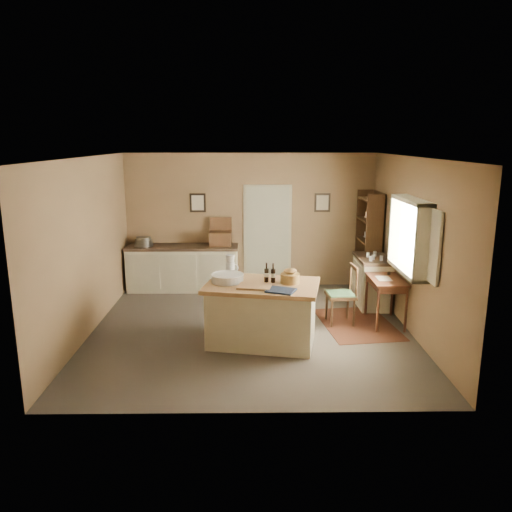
{
  "coord_description": "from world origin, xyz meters",
  "views": [
    {
      "loc": [
        -0.02,
        -7.48,
        2.95
      ],
      "look_at": [
        0.09,
        0.22,
        1.15
      ],
      "focal_mm": 35.0,
      "sensor_mm": 36.0,
      "label": 1
    }
  ],
  "objects": [
    {
      "name": "ceiling",
      "position": [
        0.0,
        0.0,
        2.7
      ],
      "size": [
        5.0,
        5.0,
        0.0
      ],
      "primitive_type": "plane",
      "color": "silver",
      "rests_on": "wall_back"
    },
    {
      "name": "work_island",
      "position": [
        0.16,
        -0.52,
        0.48
      ],
      "size": [
        1.79,
        1.34,
        1.2
      ],
      "rotation": [
        0.0,
        0.0,
        -0.19
      ],
      "color": "beige",
      "rests_on": "ground"
    },
    {
      "name": "wall_right",
      "position": [
        2.5,
        0.0,
        1.35
      ],
      "size": [
        0.1,
        5.0,
        2.7
      ],
      "primitive_type": "cube",
      "color": "#8D6C4A",
      "rests_on": "ground"
    },
    {
      "name": "door",
      "position": [
        0.35,
        2.47,
        1.05
      ],
      "size": [
        0.97,
        0.06,
        2.11
      ],
      "primitive_type": "cube",
      "color": "#BCBD9E",
      "rests_on": "ground"
    },
    {
      "name": "writing_desk",
      "position": [
        2.2,
        0.24,
        0.67
      ],
      "size": [
        0.52,
        0.85,
        0.82
      ],
      "color": "#3D1F13",
      "rests_on": "ground"
    },
    {
      "name": "rug",
      "position": [
        1.75,
        0.2,
        0.0
      ],
      "size": [
        1.29,
        1.72,
        0.01
      ],
      "primitive_type": "cube",
      "rotation": [
        0.0,
        0.0,
        0.12
      ],
      "color": "#502213",
      "rests_on": "ground"
    },
    {
      "name": "wall_left",
      "position": [
        -2.5,
        0.0,
        1.35
      ],
      "size": [
        0.1,
        5.0,
        2.7
      ],
      "primitive_type": "cube",
      "color": "#8D6C4A",
      "rests_on": "ground"
    },
    {
      "name": "wall_back",
      "position": [
        0.0,
        2.5,
        1.35
      ],
      "size": [
        5.0,
        0.1,
        2.7
      ],
      "primitive_type": "cube",
      "color": "#8D6C4A",
      "rests_on": "ground"
    },
    {
      "name": "framed_prints",
      "position": [
        0.2,
        2.48,
        1.72
      ],
      "size": [
        2.82,
        0.02,
        0.38
      ],
      "color": "black",
      "rests_on": "ground"
    },
    {
      "name": "desk_chair",
      "position": [
        1.47,
        0.26,
        0.48
      ],
      "size": [
        0.48,
        0.48,
        0.96
      ],
      "primitive_type": null,
      "rotation": [
        0.0,
        0.0,
        0.08
      ],
      "color": "#331F11",
      "rests_on": "ground"
    },
    {
      "name": "right_cabinet",
      "position": [
        2.2,
        1.17,
        0.46
      ],
      "size": [
        0.55,
        0.99,
        0.99
      ],
      "color": "beige",
      "rests_on": "ground"
    },
    {
      "name": "wall_front",
      "position": [
        0.0,
        -2.5,
        1.35
      ],
      "size": [
        5.0,
        0.1,
        2.7
      ],
      "primitive_type": "cube",
      "color": "#8D6C4A",
      "rests_on": "ground"
    },
    {
      "name": "ground",
      "position": [
        0.0,
        0.0,
        0.0
      ],
      "size": [
        5.0,
        5.0,
        0.0
      ],
      "primitive_type": "plane",
      "color": "brown",
      "rests_on": "ground"
    },
    {
      "name": "sideboard",
      "position": [
        -1.34,
        2.2,
        0.48
      ],
      "size": [
        2.21,
        0.63,
        1.18
      ],
      "color": "beige",
      "rests_on": "ground"
    },
    {
      "name": "window",
      "position": [
        2.42,
        -0.2,
        1.55
      ],
      "size": [
        0.25,
        1.99,
        1.12
      ],
      "color": "beige",
      "rests_on": "ground"
    },
    {
      "name": "shelving_unit",
      "position": [
        2.35,
        2.0,
        0.99
      ],
      "size": [
        0.34,
        0.89,
        1.99
      ],
      "color": "#331F11",
      "rests_on": "ground"
    }
  ]
}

